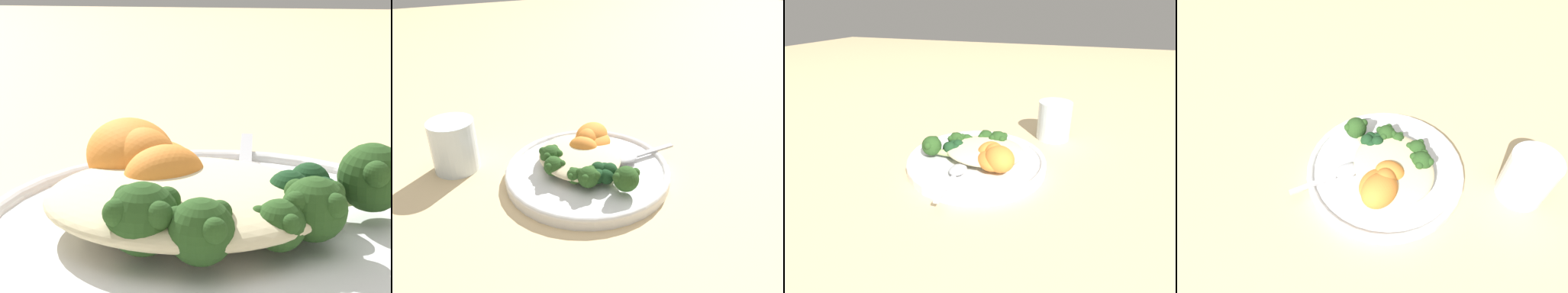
{
  "view_description": "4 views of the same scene",
  "coord_description": "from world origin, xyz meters",
  "views": [
    {
      "loc": [
        0.04,
        -0.34,
        0.16
      ],
      "look_at": [
        -0.01,
        0.02,
        0.06
      ],
      "focal_mm": 60.0,
      "sensor_mm": 36.0,
      "label": 1
    },
    {
      "loc": [
        0.49,
        -0.23,
        0.37
      ],
      "look_at": [
        -0.0,
        0.01,
        0.06
      ],
      "focal_mm": 35.0,
      "sensor_mm": 36.0,
      "label": 2
    },
    {
      "loc": [
        -0.19,
        0.52,
        0.3
      ],
      "look_at": [
        -0.01,
        0.01,
        0.04
      ],
      "focal_mm": 28.0,
      "sensor_mm": 36.0,
      "label": 3
    },
    {
      "loc": [
        -0.3,
        0.15,
        0.46
      ],
      "look_at": [
        0.02,
        0.02,
        0.05
      ],
      "focal_mm": 28.0,
      "sensor_mm": 36.0,
      "label": 4
    }
  ],
  "objects": [
    {
      "name": "ground_plane",
      "position": [
        0.0,
        0.0,
        0.0
      ],
      "size": [
        4.0,
        4.0,
        0.0
      ],
      "primitive_type": "plane",
      "color": "#D6B784"
    },
    {
      "name": "spoon",
      "position": [
        0.01,
        0.09,
        0.03
      ],
      "size": [
        0.03,
        0.13,
        0.01
      ],
      "rotation": [
        0.0,
        0.0,
        1.62
      ],
      "color": "#B7B7BC",
      "rests_on": "plate"
    },
    {
      "name": "broccoli_stalk_1",
      "position": [
        0.0,
        -0.04,
        0.04
      ],
      "size": [
        0.04,
        0.12,
        0.03
      ],
      "rotation": [
        0.0,
        0.0,
        4.73
      ],
      "color": "#ADC675",
      "rests_on": "plate"
    },
    {
      "name": "broccoli_stalk_2",
      "position": [
        0.03,
        -0.02,
        0.03
      ],
      "size": [
        0.07,
        0.09,
        0.03
      ],
      "rotation": [
        0.0,
        0.0,
        5.32
      ],
      "color": "#ADC675",
      "rests_on": "plate"
    },
    {
      "name": "sweet_potato_chunk_1",
      "position": [
        -0.05,
        0.03,
        0.04
      ],
      "size": [
        0.06,
        0.06,
        0.04
      ],
      "primitive_type": "ellipsoid",
      "rotation": [
        0.0,
        0.0,
        2.4
      ],
      "color": "orange",
      "rests_on": "plate"
    },
    {
      "name": "broccoli_stalk_0",
      "position": [
        -0.02,
        -0.03,
        0.04
      ],
      "size": [
        0.06,
        0.1,
        0.04
      ],
      "rotation": [
        0.0,
        0.0,
        4.3
      ],
      "color": "#ADC675",
      "rests_on": "plate"
    },
    {
      "name": "broccoli_stalk_3",
      "position": [
        0.05,
        -0.01,
        0.04
      ],
      "size": [
        0.08,
        0.07,
        0.03
      ],
      "rotation": [
        0.0,
        0.0,
        5.66
      ],
      "color": "#ADC675",
      "rests_on": "plate"
    },
    {
      "name": "sweet_potato_chunk_3",
      "position": [
        -0.04,
        0.04,
        0.04
      ],
      "size": [
        0.08,
        0.08,
        0.03
      ],
      "primitive_type": "ellipsoid",
      "rotation": [
        0.0,
        0.0,
        5.29
      ],
      "color": "orange",
      "rests_on": "plate"
    },
    {
      "name": "water_glass",
      "position": [
        -0.13,
        -0.19,
        0.05
      ],
      "size": [
        0.08,
        0.08,
        0.09
      ],
      "primitive_type": "cylinder",
      "color": "silver",
      "rests_on": "ground_plane"
    },
    {
      "name": "sweet_potato_chunk_0",
      "position": [
        -0.06,
        0.04,
        0.04
      ],
      "size": [
        0.08,
        0.09,
        0.05
      ],
      "primitive_type": "ellipsoid",
      "rotation": [
        0.0,
        0.0,
        2.12
      ],
      "color": "orange",
      "rests_on": "plate"
    },
    {
      "name": "plate",
      "position": [
        0.0,
        0.01,
        0.01
      ],
      "size": [
        0.28,
        0.28,
        0.02
      ],
      "color": "white",
      "rests_on": "ground_plane"
    },
    {
      "name": "kale_tuft",
      "position": [
        0.05,
        0.01,
        0.04
      ],
      "size": [
        0.04,
        0.04,
        0.03
      ],
      "color": "#193D1E",
      "rests_on": "plate"
    },
    {
      "name": "broccoli_stalk_4",
      "position": [
        0.08,
        0.03,
        0.04
      ],
      "size": [
        0.11,
        0.05,
        0.04
      ],
      "rotation": [
        0.0,
        0.0,
        6.38
      ],
      "color": "#ADC675",
      "rests_on": "plate"
    },
    {
      "name": "quinoa_mound",
      "position": [
        -0.02,
        -0.0,
        0.03
      ],
      "size": [
        0.16,
        0.13,
        0.03
      ],
      "primitive_type": "ellipsoid",
      "color": "beige",
      "rests_on": "plate"
    },
    {
      "name": "sweet_potato_chunk_2",
      "position": [
        -0.03,
        0.01,
        0.04
      ],
      "size": [
        0.06,
        0.07,
        0.04
      ],
      "primitive_type": "ellipsoid",
      "rotation": [
        0.0,
        0.0,
        0.84
      ],
      "color": "orange",
      "rests_on": "plate"
    }
  ]
}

